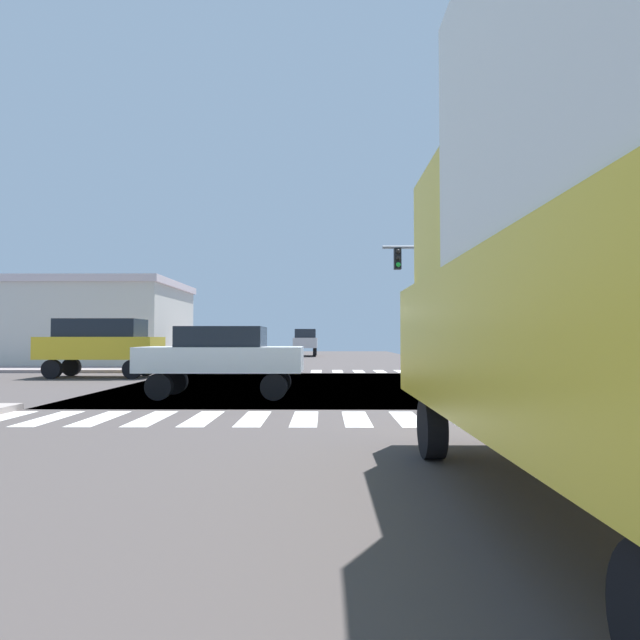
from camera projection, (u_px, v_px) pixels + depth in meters
The scene contains 12 objects.
ground at pixel (335, 386), 17.52m from camera, with size 90.00×90.00×0.05m.
sidewalk_corner_ne at pixel (563, 365), 29.41m from camera, with size 12.00×12.00×0.14m.
sidewalk_corner_nw at pixel (100, 365), 29.62m from camera, with size 12.00×12.00×0.14m.
crosswalk_near at pixel (331, 419), 10.23m from camera, with size 13.50×2.00×0.01m.
crosswalk_far at pixel (327, 371), 24.82m from camera, with size 13.50×2.00×0.01m.
traffic_signal_mast at pixel (459, 274), 24.82m from camera, with size 6.06×0.55×6.28m.
street_lamp at pixel (456, 277), 31.64m from camera, with size 1.78×0.32×8.91m.
bank_building at pixel (47, 323), 31.23m from camera, with size 17.26×8.37×4.91m.
sedan_nearside_1 at pixel (222, 355), 14.09m from camera, with size 4.30×1.80×1.88m.
box_truck_farside_1 at pixel (615, 216), 4.28m from camera, with size 2.40×7.20×4.85m.
pickup_queued_1 at pixel (306, 341), 45.94m from camera, with size 2.00×5.10×2.35m.
suv_leading_2 at pixel (101, 343), 21.14m from camera, with size 4.60×1.96×2.34m.
Camera 1 is at (-0.37, -17.59, 1.57)m, focal length 29.54 mm.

